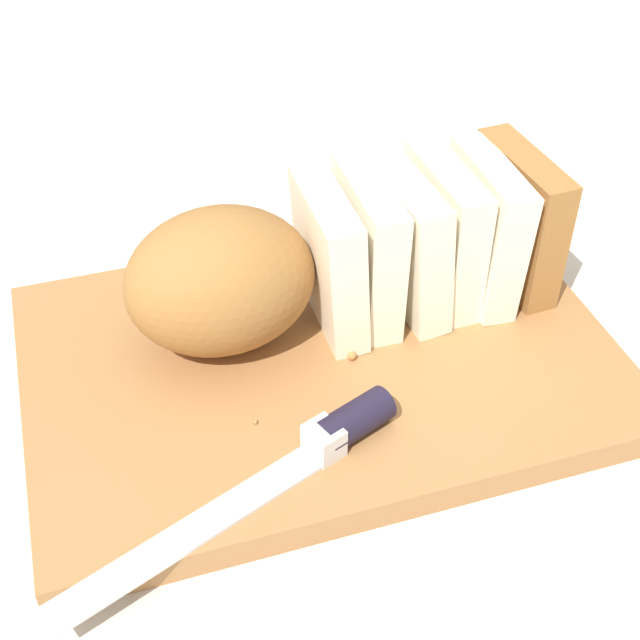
# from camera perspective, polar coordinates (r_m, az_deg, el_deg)

# --- Properties ---
(ground_plane) EXTENTS (3.00, 3.00, 0.00)m
(ground_plane) POSITION_cam_1_polar(r_m,az_deg,el_deg) (0.66, 0.00, -3.43)
(ground_plane) COLOR beige
(cutting_board) EXTENTS (0.43, 0.30, 0.02)m
(cutting_board) POSITION_cam_1_polar(r_m,az_deg,el_deg) (0.65, 0.00, -2.74)
(cutting_board) COLOR #9E6B3D
(cutting_board) RESTS_ON ground_plane
(bread_loaf) EXTENTS (0.32, 0.12, 0.11)m
(bread_loaf) POSITION_cam_1_polar(r_m,az_deg,el_deg) (0.64, 0.89, 4.11)
(bread_loaf) COLOR #996633
(bread_loaf) RESTS_ON cutting_board
(bread_knife) EXTENTS (0.24, 0.12, 0.02)m
(bread_knife) POSITION_cam_1_polar(r_m,az_deg,el_deg) (0.57, -0.39, -8.28)
(bread_knife) COLOR silver
(bread_knife) RESTS_ON cutting_board
(crumb_near_knife) EXTENTS (0.00, 0.00, 0.00)m
(crumb_near_knife) POSITION_cam_1_polar(r_m,az_deg,el_deg) (0.59, -4.21, -6.59)
(crumb_near_knife) COLOR #A8753D
(crumb_near_knife) RESTS_ON cutting_board
(crumb_near_loaf) EXTENTS (0.00, 0.00, 0.00)m
(crumb_near_loaf) POSITION_cam_1_polar(r_m,az_deg,el_deg) (0.68, -0.47, 1.03)
(crumb_near_loaf) COLOR #A8753D
(crumb_near_loaf) RESTS_ON cutting_board
(crumb_stray_left) EXTENTS (0.01, 0.01, 0.01)m
(crumb_stray_left) POSITION_cam_1_polar(r_m,az_deg,el_deg) (0.64, 2.09, -2.33)
(crumb_stray_left) COLOR #A8753D
(crumb_stray_left) RESTS_ON cutting_board
(crumb_stray_right) EXTENTS (0.00, 0.00, 0.00)m
(crumb_stray_right) POSITION_cam_1_polar(r_m,az_deg,el_deg) (0.59, 0.48, -7.24)
(crumb_stray_right) COLOR #A8753D
(crumb_stray_right) RESTS_ON cutting_board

